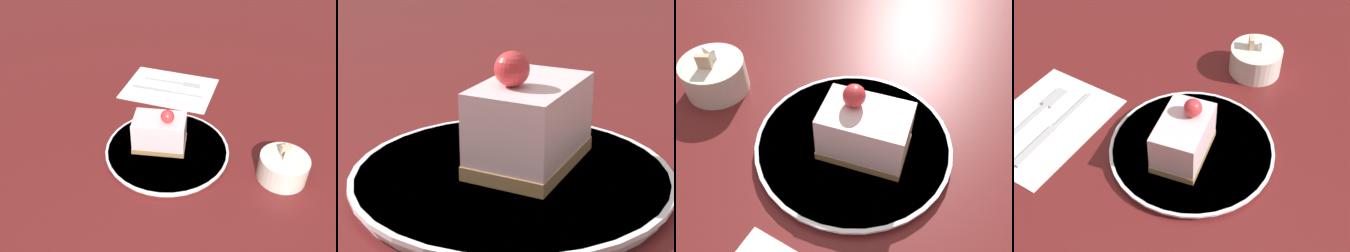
{
  "view_description": "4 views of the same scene",
  "coord_description": "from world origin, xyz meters",
  "views": [
    {
      "loc": [
        0.59,
        0.08,
        0.54
      ],
      "look_at": [
        -0.01,
        0.02,
        0.07
      ],
      "focal_mm": 40.0,
      "sensor_mm": 36.0,
      "label": 1
    },
    {
      "loc": [
        -0.18,
        0.4,
        0.2
      ],
      "look_at": [
        0.01,
        0.0,
        0.04
      ],
      "focal_mm": 60.0,
      "sensor_mm": 36.0,
      "label": 2
    },
    {
      "loc": [
        -0.3,
        -0.07,
        0.4
      ],
      "look_at": [
        -0.02,
        0.02,
        0.06
      ],
      "focal_mm": 40.0,
      "sensor_mm": 36.0,
      "label": 3
    },
    {
      "loc": [
        0.15,
        -0.45,
        0.57
      ],
      "look_at": [
        -0.02,
        0.01,
        0.06
      ],
      "focal_mm": 50.0,
      "sensor_mm": 36.0,
      "label": 4
    }
  ],
  "objects": [
    {
      "name": "plate",
      "position": [
        -0.0,
        0.02,
        0.01
      ],
      "size": [
        0.26,
        0.26,
        0.01
      ],
      "color": "white",
      "rests_on": "ground_plane"
    },
    {
      "name": "ground_plane",
      "position": [
        0.0,
        0.0,
        0.0
      ],
      "size": [
        4.0,
        4.0,
        0.0
      ],
      "primitive_type": "plane",
      "color": "#5B1919"
    },
    {
      "name": "sugar_bowl",
      "position": [
        0.05,
        0.25,
        0.03
      ],
      "size": [
        0.1,
        0.1,
        0.07
      ],
      "color": "silver",
      "rests_on": "ground_plane"
    },
    {
      "name": "cake_slice",
      "position": [
        -0.01,
        0.0,
        0.05
      ],
      "size": [
        0.07,
        0.11,
        0.1
      ],
      "rotation": [
        0.0,
        0.0,
        -0.02
      ],
      "color": "#9E7547",
      "rests_on": "plate"
    }
  ]
}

